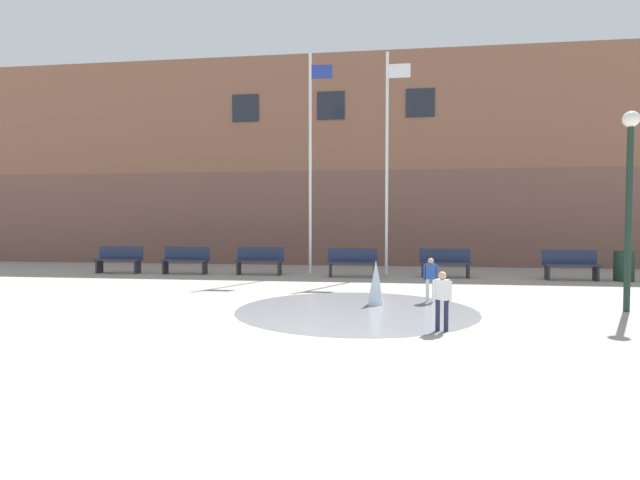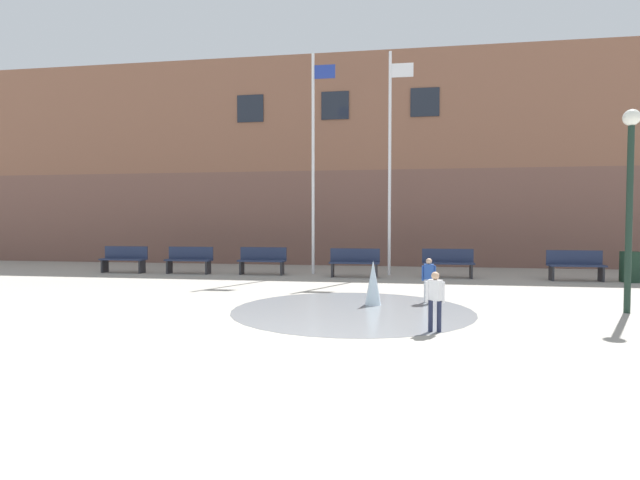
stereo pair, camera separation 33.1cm
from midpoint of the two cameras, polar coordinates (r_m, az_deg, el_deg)
name	(u,v)px [view 1 (the left image)]	position (r m, az deg, el deg)	size (l,w,h in m)	color
ground_plane	(184,384)	(6.03, -16.87, -15.43)	(100.00, 100.00, 0.00)	#9E998E
library_building	(338,168)	(23.16, 1.67, 8.28)	(36.00, 6.05, 8.49)	brown
splash_fountain	(364,299)	(10.45, 4.14, -6.71)	(4.88, 4.88, 0.97)	gray
park_bench_far_left	(119,259)	(18.59, -22.44, -2.04)	(1.60, 0.44, 0.91)	#28282D
park_bench_left_of_flagpoles	(186,260)	(17.57, -15.63, -2.19)	(1.60, 0.44, 0.91)	#28282D
park_bench_center	(260,260)	(16.84, -7.48, -2.32)	(1.60, 0.44, 0.91)	#28282D
park_bench_under_right_flagpole	(352,262)	(16.04, 3.13, -2.53)	(1.60, 0.44, 0.91)	#28282D
park_bench_near_trashcan	(445,262)	(16.36, 13.54, -2.50)	(1.60, 0.44, 0.91)	#28282D
park_bench_far_right	(571,264)	(16.94, 26.24, -2.51)	(1.60, 0.44, 0.91)	#28282D
child_with_pink_shirt	(431,276)	(11.32, 11.71, -4.08)	(0.31, 0.13, 0.99)	silver
child_running	(442,296)	(8.41, 12.68, -6.29)	(0.31, 0.22, 0.99)	#1E233D
flagpole_left	(311,157)	(17.06, -1.58, 9.44)	(0.80, 0.10, 7.41)	silver
flagpole_right	(388,157)	(16.83, 7.20, 9.39)	(0.80, 0.10, 7.34)	silver
lamp_post_right_lane	(630,182)	(11.57, 31.18, 5.74)	(0.32, 0.32, 3.97)	#192D23
trash_can	(624,266)	(17.39, 30.95, -2.58)	(0.56, 0.56, 0.90)	#193323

